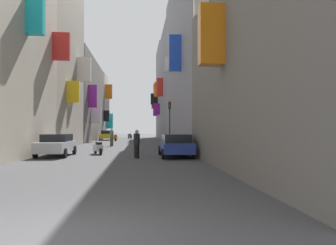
{
  "coord_description": "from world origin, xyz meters",
  "views": [
    {
      "loc": [
        1.53,
        -4.87,
        1.79
      ],
      "look_at": [
        4.99,
        32.34,
        2.52
      ],
      "focal_mm": 33.02,
      "sensor_mm": 36.0,
      "label": 1
    }
  ],
  "objects_px": {
    "scooter_green": "(130,136)",
    "pedestrian_crossing": "(137,144)",
    "parked_car_silver": "(57,144)",
    "traffic_light_far_corner": "(170,116)",
    "scooter_white": "(98,148)",
    "parked_car_blue": "(176,145)",
    "pedestrian_near_left": "(112,137)",
    "scooter_orange": "(116,138)",
    "parked_car_yellow": "(107,135)"
  },
  "relations": [
    {
      "from": "scooter_green",
      "to": "pedestrian_crossing",
      "type": "height_order",
      "value": "pedestrian_crossing"
    },
    {
      "from": "scooter_green",
      "to": "pedestrian_crossing",
      "type": "bearing_deg",
      "value": -87.58
    },
    {
      "from": "parked_car_silver",
      "to": "pedestrian_crossing",
      "type": "xyz_separation_m",
      "value": [
        5.19,
        -1.91,
        0.1
      ]
    },
    {
      "from": "traffic_light_far_corner",
      "to": "scooter_white",
      "type": "bearing_deg",
      "value": -122.96
    },
    {
      "from": "parked_car_silver",
      "to": "parked_car_blue",
      "type": "height_order",
      "value": "parked_car_blue"
    },
    {
      "from": "parked_car_blue",
      "to": "pedestrian_crossing",
      "type": "distance_m",
      "value": 2.56
    },
    {
      "from": "parked_car_silver",
      "to": "pedestrian_near_left",
      "type": "xyz_separation_m",
      "value": [
        2.56,
        11.0,
        0.14
      ]
    },
    {
      "from": "scooter_orange",
      "to": "scooter_white",
      "type": "xyz_separation_m",
      "value": [
        0.54,
        -23.19,
        0.0
      ]
    },
    {
      "from": "parked_car_blue",
      "to": "scooter_green",
      "type": "bearing_deg",
      "value": 96.46
    },
    {
      "from": "parked_car_blue",
      "to": "pedestrian_crossing",
      "type": "xyz_separation_m",
      "value": [
        -2.46,
        -0.7,
        0.1
      ]
    },
    {
      "from": "parked_car_yellow",
      "to": "pedestrian_crossing",
      "type": "bearing_deg",
      "value": -80.63
    },
    {
      "from": "parked_car_blue",
      "to": "parked_car_yellow",
      "type": "bearing_deg",
      "value": 104.25
    },
    {
      "from": "scooter_green",
      "to": "traffic_light_far_corner",
      "type": "height_order",
      "value": "traffic_light_far_corner"
    },
    {
      "from": "parked_car_silver",
      "to": "scooter_white",
      "type": "distance_m",
      "value": 2.77
    },
    {
      "from": "scooter_green",
      "to": "pedestrian_near_left",
      "type": "xyz_separation_m",
      "value": [
        -1.12,
        -22.9,
        0.43
      ]
    },
    {
      "from": "pedestrian_near_left",
      "to": "traffic_light_far_corner",
      "type": "relative_size",
      "value": 0.4
    },
    {
      "from": "pedestrian_crossing",
      "to": "scooter_white",
      "type": "bearing_deg",
      "value": 131.2
    },
    {
      "from": "scooter_orange",
      "to": "parked_car_yellow",
      "type": "bearing_deg",
      "value": 115.92
    },
    {
      "from": "parked_car_blue",
      "to": "scooter_orange",
      "type": "xyz_separation_m",
      "value": [
        -5.7,
        25.56,
        -0.29
      ]
    },
    {
      "from": "scooter_orange",
      "to": "scooter_green",
      "type": "bearing_deg",
      "value": 79.74
    },
    {
      "from": "scooter_white",
      "to": "pedestrian_near_left",
      "type": "bearing_deg",
      "value": 89.62
    },
    {
      "from": "scooter_orange",
      "to": "pedestrian_crossing",
      "type": "bearing_deg",
      "value": -82.97
    },
    {
      "from": "pedestrian_crossing",
      "to": "scooter_orange",
      "type": "bearing_deg",
      "value": 97.03
    },
    {
      "from": "scooter_green",
      "to": "scooter_orange",
      "type": "bearing_deg",
      "value": -100.26
    },
    {
      "from": "parked_car_blue",
      "to": "traffic_light_far_corner",
      "type": "relative_size",
      "value": 0.98
    },
    {
      "from": "pedestrian_crossing",
      "to": "pedestrian_near_left",
      "type": "relative_size",
      "value": 0.97
    },
    {
      "from": "parked_car_yellow",
      "to": "scooter_white",
      "type": "xyz_separation_m",
      "value": [
        2.21,
        -26.61,
        -0.32
      ]
    },
    {
      "from": "parked_car_silver",
      "to": "traffic_light_far_corner",
      "type": "distance_m",
      "value": 13.43
    },
    {
      "from": "traffic_light_far_corner",
      "to": "scooter_green",
      "type": "bearing_deg",
      "value": 101.24
    },
    {
      "from": "scooter_white",
      "to": "pedestrian_near_left",
      "type": "xyz_separation_m",
      "value": [
        0.06,
        9.83,
        0.43
      ]
    },
    {
      "from": "scooter_green",
      "to": "parked_car_silver",
      "type": "bearing_deg",
      "value": -96.2
    },
    {
      "from": "parked_car_blue",
      "to": "scooter_green",
      "type": "height_order",
      "value": "parked_car_blue"
    },
    {
      "from": "scooter_orange",
      "to": "pedestrian_near_left",
      "type": "distance_m",
      "value": 13.38
    },
    {
      "from": "pedestrian_crossing",
      "to": "traffic_light_far_corner",
      "type": "relative_size",
      "value": 0.38
    },
    {
      "from": "parked_car_blue",
      "to": "pedestrian_near_left",
      "type": "height_order",
      "value": "pedestrian_near_left"
    },
    {
      "from": "parked_car_silver",
      "to": "pedestrian_crossing",
      "type": "distance_m",
      "value": 5.53
    },
    {
      "from": "scooter_green",
      "to": "pedestrian_near_left",
      "type": "height_order",
      "value": "pedestrian_near_left"
    },
    {
      "from": "scooter_green",
      "to": "scooter_orange",
      "type": "distance_m",
      "value": 9.69
    },
    {
      "from": "parked_car_yellow",
      "to": "scooter_green",
      "type": "relative_size",
      "value": 2.31
    },
    {
      "from": "parked_car_blue",
      "to": "parked_car_silver",
      "type": "bearing_deg",
      "value": 171.08
    },
    {
      "from": "pedestrian_crossing",
      "to": "pedestrian_near_left",
      "type": "xyz_separation_m",
      "value": [
        -2.63,
        12.91,
        0.03
      ]
    },
    {
      "from": "scooter_green",
      "to": "scooter_white",
      "type": "relative_size",
      "value": 0.97
    },
    {
      "from": "parked_car_blue",
      "to": "pedestrian_near_left",
      "type": "xyz_separation_m",
      "value": [
        -5.09,
        12.2,
        0.14
      ]
    },
    {
      "from": "parked_car_silver",
      "to": "parked_car_yellow",
      "type": "bearing_deg",
      "value": 89.4
    },
    {
      "from": "parked_car_silver",
      "to": "pedestrian_near_left",
      "type": "distance_m",
      "value": 11.3
    },
    {
      "from": "traffic_light_far_corner",
      "to": "parked_car_silver",
      "type": "bearing_deg",
      "value": -129.28
    },
    {
      "from": "parked_car_yellow",
      "to": "traffic_light_far_corner",
      "type": "distance_m",
      "value": 19.45
    },
    {
      "from": "parked_car_blue",
      "to": "pedestrian_crossing",
      "type": "bearing_deg",
      "value": -164.01
    },
    {
      "from": "pedestrian_crossing",
      "to": "traffic_light_far_corner",
      "type": "distance_m",
      "value": 12.75
    },
    {
      "from": "parked_car_yellow",
      "to": "pedestrian_crossing",
      "type": "distance_m",
      "value": 30.09
    }
  ]
}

